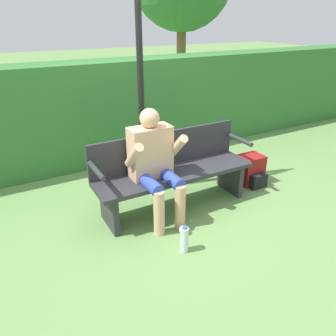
{
  "coord_description": "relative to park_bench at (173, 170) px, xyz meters",
  "views": [
    {
      "loc": [
        -1.64,
        -2.78,
        1.99
      ],
      "look_at": [
        -0.15,
        -0.1,
        0.56
      ],
      "focal_mm": 35.0,
      "sensor_mm": 36.0,
      "label": 1
    }
  ],
  "objects": [
    {
      "name": "ground_plane",
      "position": [
        0.0,
        -0.06,
        -0.44
      ],
      "size": [
        40.0,
        40.0,
        0.0
      ],
      "primitive_type": "plane",
      "color": "#668E4C"
    },
    {
      "name": "hedge_back",
      "position": [
        0.0,
        1.67,
        0.28
      ],
      "size": [
        12.0,
        0.59,
        1.44
      ],
      "color": "#337033",
      "rests_on": "ground"
    },
    {
      "name": "park_bench",
      "position": [
        0.0,
        0.0,
        0.0
      ],
      "size": [
        1.8,
        0.47,
        0.84
      ],
      "color": "#2D2D33",
      "rests_on": "ground"
    },
    {
      "name": "person_seated",
      "position": [
        -0.28,
        -0.11,
        0.21
      ],
      "size": [
        0.57,
        0.58,
        1.17
      ],
      "color": "#DBA884",
      "rests_on": "ground"
    },
    {
      "name": "backpack",
      "position": [
        1.15,
        -0.03,
        -0.26
      ],
      "size": [
        0.31,
        0.35,
        0.38
      ],
      "color": "maroon",
      "rests_on": "ground"
    },
    {
      "name": "water_bottle",
      "position": [
        -0.32,
        -0.78,
        -0.31
      ],
      "size": [
        0.08,
        0.08,
        0.27
      ],
      "color": "silver",
      "rests_on": "ground"
    },
    {
      "name": "signpost",
      "position": [
        -0.13,
        0.49,
        1.23
      ],
      "size": [
        0.38,
        0.09,
        2.99
      ],
      "color": "black",
      "rests_on": "ground"
    },
    {
      "name": "litter_crumple",
      "position": [
        -0.19,
        -0.56,
        -0.39
      ],
      "size": [
        0.09,
        0.09,
        0.09
      ],
      "color": "silver",
      "rests_on": "ground"
    }
  ]
}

